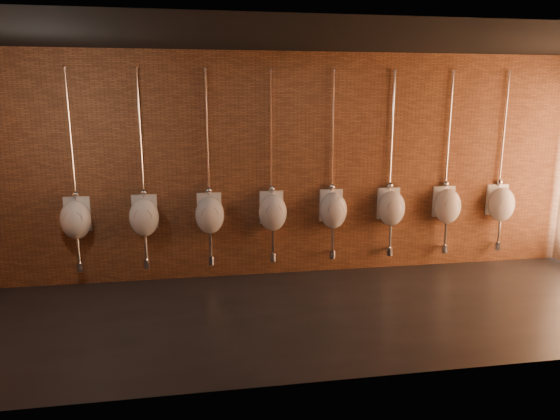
{
  "coord_description": "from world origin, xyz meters",
  "views": [
    {
      "loc": [
        -1.47,
        -5.53,
        2.53
      ],
      "look_at": [
        -0.41,
        0.9,
        1.1
      ],
      "focal_mm": 32.0,
      "sensor_mm": 36.0,
      "label": 1
    }
  ],
  "objects_px": {
    "urinal_2": "(210,214)",
    "urinal_5": "(391,207)",
    "urinal_1": "(144,216)",
    "urinal_6": "(447,205)",
    "urinal_3": "(273,212)",
    "urinal_0": "(76,219)",
    "urinal_4": "(333,210)",
    "urinal_7": "(501,204)"
  },
  "relations": [
    {
      "from": "urinal_1",
      "to": "urinal_4",
      "type": "height_order",
      "value": "same"
    },
    {
      "from": "urinal_5",
      "to": "urinal_1",
      "type": "bearing_deg",
      "value": 180.0
    },
    {
      "from": "urinal_3",
      "to": "urinal_5",
      "type": "relative_size",
      "value": 1.0
    },
    {
      "from": "urinal_2",
      "to": "urinal_7",
      "type": "distance_m",
      "value": 4.47
    },
    {
      "from": "urinal_3",
      "to": "urinal_6",
      "type": "relative_size",
      "value": 1.0
    },
    {
      "from": "urinal_0",
      "to": "urinal_2",
      "type": "height_order",
      "value": "same"
    },
    {
      "from": "urinal_4",
      "to": "urinal_6",
      "type": "bearing_deg",
      "value": 0.0
    },
    {
      "from": "urinal_2",
      "to": "urinal_7",
      "type": "xyz_separation_m",
      "value": [
        4.47,
        0.0,
        0.0
      ]
    },
    {
      "from": "urinal_6",
      "to": "urinal_1",
      "type": "bearing_deg",
      "value": 180.0
    },
    {
      "from": "urinal_0",
      "to": "urinal_3",
      "type": "xyz_separation_m",
      "value": [
        2.68,
        0.0,
        0.0
      ]
    },
    {
      "from": "urinal_4",
      "to": "urinal_7",
      "type": "bearing_deg",
      "value": 0.0
    },
    {
      "from": "urinal_5",
      "to": "urinal_6",
      "type": "relative_size",
      "value": 1.0
    },
    {
      "from": "urinal_2",
      "to": "urinal_5",
      "type": "xyz_separation_m",
      "value": [
        2.68,
        0.0,
        0.0
      ]
    },
    {
      "from": "urinal_1",
      "to": "urinal_6",
      "type": "bearing_deg",
      "value": 0.0
    },
    {
      "from": "urinal_2",
      "to": "urinal_6",
      "type": "bearing_deg",
      "value": 0.0
    },
    {
      "from": "urinal_0",
      "to": "urinal_5",
      "type": "distance_m",
      "value": 4.47
    },
    {
      "from": "urinal_5",
      "to": "urinal_4",
      "type": "bearing_deg",
      "value": 180.0
    },
    {
      "from": "urinal_6",
      "to": "urinal_4",
      "type": "bearing_deg",
      "value": 180.0
    },
    {
      "from": "urinal_0",
      "to": "urinal_5",
      "type": "relative_size",
      "value": 1.0
    },
    {
      "from": "urinal_0",
      "to": "urinal_6",
      "type": "distance_m",
      "value": 5.36
    },
    {
      "from": "urinal_2",
      "to": "urinal_3",
      "type": "distance_m",
      "value": 0.89
    },
    {
      "from": "urinal_2",
      "to": "urinal_7",
      "type": "relative_size",
      "value": 1.0
    },
    {
      "from": "urinal_5",
      "to": "urinal_7",
      "type": "relative_size",
      "value": 1.0
    },
    {
      "from": "urinal_3",
      "to": "urinal_6",
      "type": "distance_m",
      "value": 2.68
    },
    {
      "from": "urinal_0",
      "to": "urinal_4",
      "type": "distance_m",
      "value": 3.58
    },
    {
      "from": "urinal_1",
      "to": "urinal_6",
      "type": "distance_m",
      "value": 4.47
    },
    {
      "from": "urinal_2",
      "to": "urinal_5",
      "type": "height_order",
      "value": "same"
    },
    {
      "from": "urinal_1",
      "to": "urinal_5",
      "type": "distance_m",
      "value": 3.58
    },
    {
      "from": "urinal_0",
      "to": "urinal_4",
      "type": "xyz_separation_m",
      "value": [
        3.58,
        0.0,
        0.0
      ]
    },
    {
      "from": "urinal_2",
      "to": "urinal_4",
      "type": "bearing_deg",
      "value": 0.0
    },
    {
      "from": "urinal_2",
      "to": "urinal_1",
      "type": "bearing_deg",
      "value": 180.0
    },
    {
      "from": "urinal_4",
      "to": "urinal_5",
      "type": "height_order",
      "value": "same"
    },
    {
      "from": "urinal_4",
      "to": "urinal_5",
      "type": "xyz_separation_m",
      "value": [
        0.89,
        0.0,
        0.0
      ]
    },
    {
      "from": "urinal_0",
      "to": "urinal_3",
      "type": "relative_size",
      "value": 1.0
    },
    {
      "from": "urinal_0",
      "to": "urinal_1",
      "type": "distance_m",
      "value": 0.89
    },
    {
      "from": "urinal_4",
      "to": "urinal_5",
      "type": "bearing_deg",
      "value": 0.0
    },
    {
      "from": "urinal_2",
      "to": "urinal_6",
      "type": "height_order",
      "value": "same"
    },
    {
      "from": "urinal_1",
      "to": "urinal_6",
      "type": "xyz_separation_m",
      "value": [
        4.47,
        0.0,
        0.0
      ]
    },
    {
      "from": "urinal_1",
      "to": "urinal_4",
      "type": "relative_size",
      "value": 1.0
    },
    {
      "from": "urinal_3",
      "to": "urinal_6",
      "type": "bearing_deg",
      "value": 0.0
    },
    {
      "from": "urinal_0",
      "to": "urinal_6",
      "type": "relative_size",
      "value": 1.0
    },
    {
      "from": "urinal_2",
      "to": "urinal_3",
      "type": "xyz_separation_m",
      "value": [
        0.89,
        0.0,
        0.0
      ]
    }
  ]
}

